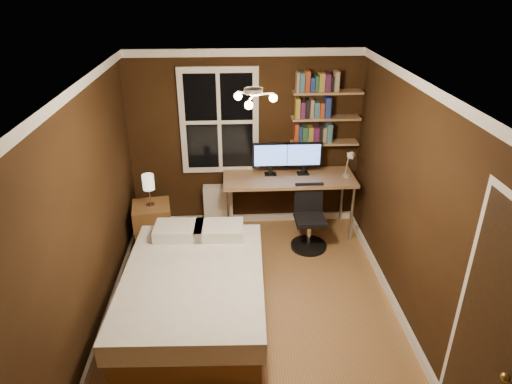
{
  "coord_description": "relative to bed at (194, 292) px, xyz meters",
  "views": [
    {
      "loc": [
        -0.19,
        -3.89,
        3.38
      ],
      "look_at": [
        0.05,
        0.45,
        1.26
      ],
      "focal_mm": 32.0,
      "sensor_mm": 36.0,
      "label": 1
    }
  ],
  "objects": [
    {
      "name": "floor",
      "position": [
        0.63,
        -0.05,
        -0.29
      ],
      "size": [
        4.2,
        4.2,
        0.0
      ],
      "primitive_type": "plane",
      "color": "olive",
      "rests_on": "ground"
    },
    {
      "name": "wall_back",
      "position": [
        0.63,
        2.05,
        0.96
      ],
      "size": [
        3.2,
        0.04,
        2.5
      ],
      "primitive_type": "cube",
      "color": "black",
      "rests_on": "ground"
    },
    {
      "name": "wall_left",
      "position": [
        -0.97,
        -0.05,
        0.96
      ],
      "size": [
        0.04,
        4.2,
        2.5
      ],
      "primitive_type": "cube",
      "color": "black",
      "rests_on": "ground"
    },
    {
      "name": "wall_right",
      "position": [
        2.23,
        -0.05,
        0.96
      ],
      "size": [
        0.04,
        4.2,
        2.5
      ],
      "primitive_type": "cube",
      "color": "black",
      "rests_on": "ground"
    },
    {
      "name": "ceiling",
      "position": [
        0.63,
        -0.05,
        2.21
      ],
      "size": [
        3.2,
        4.2,
        0.02
      ],
      "primitive_type": "cube",
      "color": "white",
      "rests_on": "wall_back"
    },
    {
      "name": "window",
      "position": [
        0.28,
        2.02,
        1.26
      ],
      "size": [
        1.06,
        0.06,
        1.46
      ],
      "primitive_type": "cube",
      "color": "white",
      "rests_on": "wall_back"
    },
    {
      "name": "door",
      "position": [
        2.22,
        -1.6,
        0.73
      ],
      "size": [
        0.03,
        0.82,
        2.05
      ],
      "primitive_type": null,
      "color": "black",
      "rests_on": "ground"
    },
    {
      "name": "door_knob",
      "position": [
        2.18,
        -1.9,
        0.71
      ],
      "size": [
        0.06,
        0.06,
        0.06
      ],
      "primitive_type": "sphere",
      "color": "gold",
      "rests_on": "door"
    },
    {
      "name": "ceiling_fixture",
      "position": [
        0.63,
        -0.15,
        2.11
      ],
      "size": [
        0.44,
        0.44,
        0.18
      ],
      "primitive_type": null,
      "color": "beige",
      "rests_on": "ceiling"
    },
    {
      "name": "bookshelf_lower",
      "position": [
        1.71,
        1.93,
        0.96
      ],
      "size": [
        0.92,
        0.22,
        0.03
      ],
      "primitive_type": "cube",
      "color": "#A1784E",
      "rests_on": "wall_back"
    },
    {
      "name": "books_row_lower",
      "position": [
        1.71,
        1.93,
        1.09
      ],
      "size": [
        0.48,
        0.16,
        0.23
      ],
      "primitive_type": null,
      "color": "#95381B",
      "rests_on": "bookshelf_lower"
    },
    {
      "name": "bookshelf_middle",
      "position": [
        1.71,
        1.93,
        1.31
      ],
      "size": [
        0.92,
        0.22,
        0.03
      ],
      "primitive_type": "cube",
      "color": "#A1784E",
      "rests_on": "wall_back"
    },
    {
      "name": "books_row_middle",
      "position": [
        1.71,
        1.93,
        1.44
      ],
      "size": [
        0.42,
        0.16,
        0.23
      ],
      "primitive_type": null,
      "color": "navy",
      "rests_on": "bookshelf_middle"
    },
    {
      "name": "bookshelf_upper",
      "position": [
        1.71,
        1.93,
        1.66
      ],
      "size": [
        0.92,
        0.22,
        0.03
      ],
      "primitive_type": "cube",
      "color": "#A1784E",
      "rests_on": "wall_back"
    },
    {
      "name": "books_row_upper",
      "position": [
        1.71,
        1.93,
        1.79
      ],
      "size": [
        0.54,
        0.16,
        0.23
      ],
      "primitive_type": null,
      "color": "#255736",
      "rests_on": "bookshelf_upper"
    },
    {
      "name": "bed",
      "position": [
        0.0,
        0.0,
        0.0
      ],
      "size": [
        1.52,
        2.07,
        0.69
      ],
      "rotation": [
        0.0,
        0.0,
        -0.03
      ],
      "color": "brown",
      "rests_on": "ground"
    },
    {
      "name": "nightstand",
      "position": [
        -0.64,
        1.44,
        0.01
      ],
      "size": [
        0.55,
        0.55,
        0.61
      ],
      "primitive_type": "cube",
      "rotation": [
        0.0,
        0.0,
        0.16
      ],
      "color": "brown",
      "rests_on": "ground"
    },
    {
      "name": "bedside_lamp",
      "position": [
        -0.64,
        1.44,
        0.53
      ],
      "size": [
        0.15,
        0.15,
        0.44
      ],
      "primitive_type": null,
      "color": "white",
      "rests_on": "nightstand"
    },
    {
      "name": "radiator",
      "position": [
        0.22,
        1.94,
        0.02
      ],
      "size": [
        0.42,
        0.15,
        0.62
      ],
      "primitive_type": "cube",
      "color": "silver",
      "rests_on": "ground"
    },
    {
      "name": "desk",
      "position": [
        1.21,
        1.7,
        0.5
      ],
      "size": [
        1.79,
        0.67,
        0.85
      ],
      "color": "#A1784E",
      "rests_on": "ground"
    },
    {
      "name": "monitor_left",
      "position": [
        0.96,
        1.79,
        0.79
      ],
      "size": [
        0.5,
        0.12,
        0.46
      ],
      "primitive_type": null,
      "color": "black",
      "rests_on": "desk"
    },
    {
      "name": "monitor_right",
      "position": [
        1.41,
        1.79,
        0.79
      ],
      "size": [
        0.5,
        0.12,
        0.46
      ],
      "primitive_type": null,
      "color": "black",
      "rests_on": "desk"
    },
    {
      "name": "desk_lamp",
      "position": [
        1.98,
        1.59,
        0.78
      ],
      "size": [
        0.14,
        0.32,
        0.44
      ],
      "primitive_type": null,
      "color": "silver",
      "rests_on": "desk"
    },
    {
      "name": "office_chair",
      "position": [
        1.44,
        1.29,
        0.03
      ],
      "size": [
        0.48,
        0.48,
        0.87
      ],
      "rotation": [
        0.0,
        0.0,
        0.01
      ],
      "color": "black",
      "rests_on": "ground"
    }
  ]
}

